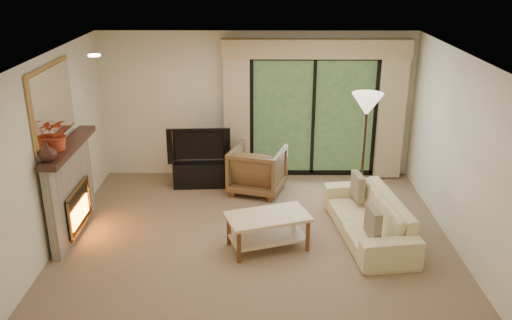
{
  "coord_description": "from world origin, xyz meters",
  "views": [
    {
      "loc": [
        0.05,
        -6.8,
        3.8
      ],
      "look_at": [
        0.0,
        0.3,
        1.1
      ],
      "focal_mm": 38.0,
      "sensor_mm": 36.0,
      "label": 1
    }
  ],
  "objects_px": {
    "media_console": "(200,173)",
    "coffee_table": "(268,232)",
    "armchair": "(258,169)",
    "sofa": "(369,217)"
  },
  "relations": [
    {
      "from": "armchair",
      "to": "sofa",
      "type": "height_order",
      "value": "armchair"
    },
    {
      "from": "media_console",
      "to": "armchair",
      "type": "relative_size",
      "value": 1.04
    },
    {
      "from": "media_console",
      "to": "coffee_table",
      "type": "relative_size",
      "value": 0.82
    },
    {
      "from": "media_console",
      "to": "armchair",
      "type": "bearing_deg",
      "value": -17.05
    },
    {
      "from": "sofa",
      "to": "coffee_table",
      "type": "relative_size",
      "value": 1.87
    },
    {
      "from": "sofa",
      "to": "armchair",
      "type": "bearing_deg",
      "value": -142.46
    },
    {
      "from": "armchair",
      "to": "sofa",
      "type": "bearing_deg",
      "value": 152.41
    },
    {
      "from": "media_console",
      "to": "coffee_table",
      "type": "bearing_deg",
      "value": -65.0
    },
    {
      "from": "armchair",
      "to": "sofa",
      "type": "relative_size",
      "value": 0.42
    },
    {
      "from": "sofa",
      "to": "coffee_table",
      "type": "height_order",
      "value": "sofa"
    }
  ]
}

